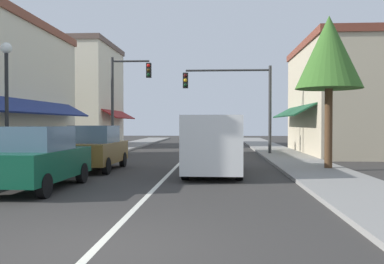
{
  "coord_description": "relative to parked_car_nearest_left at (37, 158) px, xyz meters",
  "views": [
    {
      "loc": [
        1.81,
        -6.0,
        1.85
      ],
      "look_at": [
        0.52,
        14.57,
        1.44
      ],
      "focal_mm": 39.75,
      "sensor_mm": 36.0,
      "label": 1
    }
  ],
  "objects": [
    {
      "name": "tree_right_near",
      "position": [
        9.34,
        5.29,
        3.7
      ],
      "size": [
        2.58,
        2.58,
        6.04
      ],
      "color": "#4C331E",
      "rests_on": "ground"
    },
    {
      "name": "ground_plane",
      "position": [
        3.25,
        12.45,
        -0.88
      ],
      "size": [
        80.0,
        80.0,
        0.0
      ],
      "primitive_type": "plane",
      "color": "#33302D"
    },
    {
      "name": "parked_car_nearest_left",
      "position": [
        0.0,
        0.0,
        0.0
      ],
      "size": [
        1.86,
        4.14,
        1.77
      ],
      "rotation": [
        0.0,
        0.0,
        -0.02
      ],
      "color": "#0F4C33",
      "rests_on": "ground"
    },
    {
      "name": "sidewalk_right",
      "position": [
        8.75,
        12.45,
        -0.82
      ],
      "size": [
        2.6,
        56.0,
        0.12
      ],
      "primitive_type": "cube",
      "color": "gray",
      "rests_on": "ground"
    },
    {
      "name": "van_in_lane",
      "position": [
        4.87,
        3.93,
        0.27
      ],
      "size": [
        2.07,
        5.21,
        2.12
      ],
      "rotation": [
        0.0,
        0.0,
        -0.02
      ],
      "color": "silver",
      "rests_on": "ground"
    },
    {
      "name": "storefront_right_block",
      "position": [
        12.78,
        14.45,
        2.47
      ],
      "size": [
        6.79,
        10.2,
        6.68
      ],
      "color": "#BCAD8E",
      "rests_on": "ground"
    },
    {
      "name": "lane_center_stripe",
      "position": [
        3.25,
        12.45,
        -0.88
      ],
      "size": [
        0.14,
        52.0,
        0.01
      ],
      "primitive_type": "cube",
      "color": "silver",
      "rests_on": "ground"
    },
    {
      "name": "street_lamp_left_near",
      "position": [
        -1.84,
        1.88,
        2.17
      ],
      "size": [
        0.36,
        0.36,
        4.49
      ],
      "color": "black",
      "rests_on": "ground"
    },
    {
      "name": "traffic_signal_left_corner",
      "position": [
        -0.77,
        14.48,
        2.99
      ],
      "size": [
        2.56,
        0.5,
        5.97
      ],
      "color": "#333333",
      "rests_on": "ground"
    },
    {
      "name": "storefront_far_left",
      "position": [
        -5.56,
        22.45,
        3.28
      ],
      "size": [
        5.33,
        8.2,
        8.32
      ],
      "color": "beige",
      "rests_on": "ground"
    },
    {
      "name": "sidewalk_left",
      "position": [
        -2.25,
        12.45,
        -0.82
      ],
      "size": [
        2.6,
        56.0,
        0.12
      ],
      "primitive_type": "cube",
      "color": "gray",
      "rests_on": "ground"
    },
    {
      "name": "traffic_signal_mast_arm",
      "position": [
        6.19,
        13.4,
        2.72
      ],
      "size": [
        5.17,
        0.5,
        5.22
      ],
      "color": "#333333",
      "rests_on": "ground"
    },
    {
      "name": "parked_car_second_left",
      "position": [
        0.2,
        4.92,
        0.0
      ],
      "size": [
        1.79,
        4.1,
        1.77
      ],
      "rotation": [
        0.0,
        0.0,
        0.0
      ],
      "color": "brown",
      "rests_on": "ground"
    }
  ]
}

